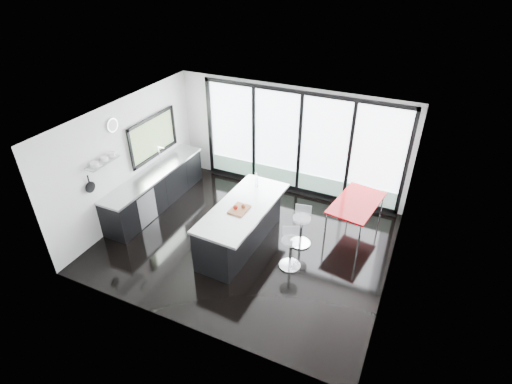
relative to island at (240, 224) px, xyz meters
The scene contains 11 objects.
floor 0.53m from the island, 48.07° to the left, with size 6.00×5.00×0.00m, color black.
ceiling 2.29m from the island, 48.07° to the left, with size 6.00×5.00×0.00m, color white.
wall_back 2.70m from the island, 82.01° to the left, with size 6.00×0.09×2.80m.
wall_front 2.56m from the island, 87.89° to the right, with size 6.00×0.00×2.80m, color silver.
wall_left 3.09m from the island, behind, with size 0.26×5.00×2.80m.
wall_right 3.21m from the island, ahead, with size 0.00×5.00×2.80m, color silver.
counter_cabinets 2.63m from the island, 169.13° to the left, with size 0.69×3.24×1.36m.
island is the anchor object (origin of this frame).
bar_stool_near 1.28m from the island, 10.86° to the right, with size 0.44×0.44×0.70m, color silver.
bar_stool_far 1.32m from the island, 23.91° to the left, with size 0.45×0.45×0.71m, color silver.
red_table 2.58m from the island, 34.20° to the left, with size 0.86×1.51×0.81m, color #960003.
Camera 1 is at (3.09, -6.17, 5.63)m, focal length 28.00 mm.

